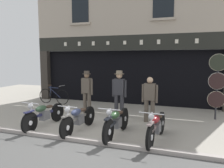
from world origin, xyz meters
name	(u,v)px	position (x,y,z in m)	size (l,w,h in m)	color
ground	(51,159)	(0.00, -0.98, -0.04)	(21.48, 22.00, 0.18)	#A19B8F
shop_facade	(134,68)	(0.00, 7.02, 1.68)	(9.78, 4.42, 6.12)	black
motorcycle_left	(44,114)	(-1.50, 0.84, 0.42)	(0.62, 2.02, 0.92)	black
motorcycle_center_left	(79,118)	(-0.23, 0.80, 0.42)	(0.62, 2.00, 0.92)	black
motorcycle_center	(117,121)	(0.99, 0.79, 0.44)	(0.62, 2.02, 0.93)	black
motorcycle_center_right	(156,126)	(2.11, 0.77, 0.43)	(0.62, 1.96, 0.92)	black
salesman_left	(87,90)	(-0.95, 2.90, 0.96)	(0.55, 0.35, 1.72)	brown
shopkeeper_center	(119,92)	(0.48, 2.67, 1.00)	(0.56, 0.37, 1.77)	#2D2D33
salesman_right	(150,97)	(1.64, 2.51, 0.88)	(0.56, 0.25, 1.59)	brown
tyre_sign_pole	(217,82)	(3.87, 3.63, 1.38)	(0.61, 0.06, 2.39)	#232328
advert_board_near	(99,66)	(-1.47, 5.40, 1.83)	(0.81, 0.03, 0.95)	silver
leaning_bicycle	(54,96)	(-3.36, 4.14, 0.38)	(1.73, 0.50, 0.95)	black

